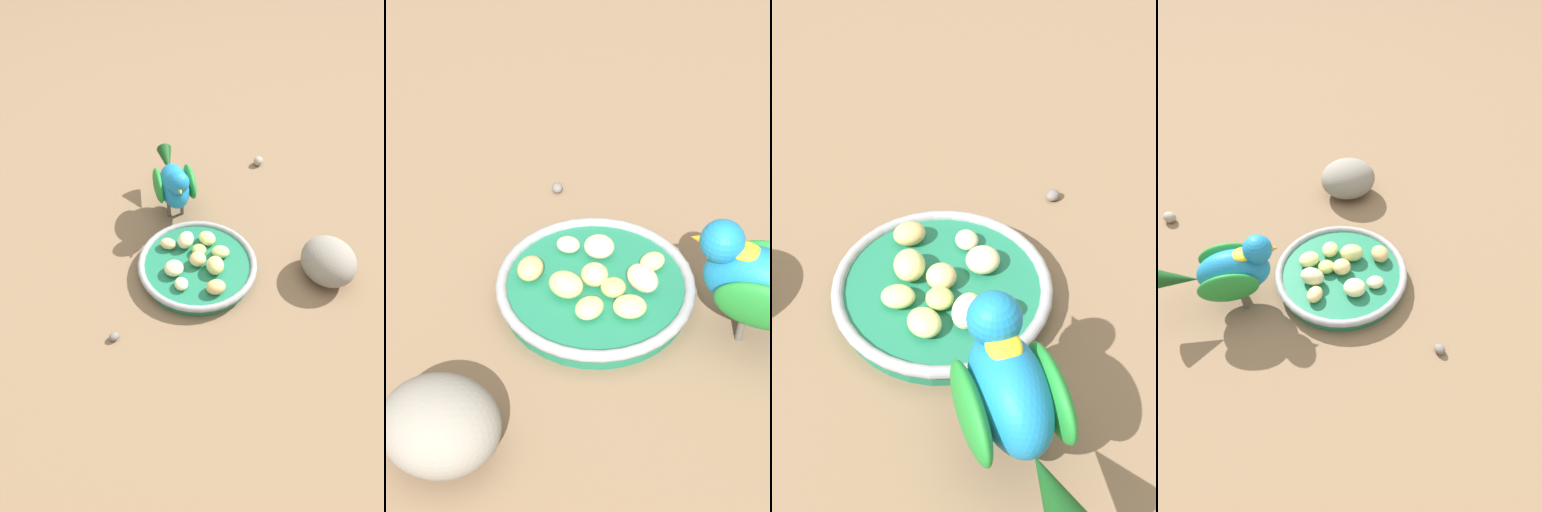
# 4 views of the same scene
# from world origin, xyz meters

# --- Properties ---
(ground_plane) EXTENTS (4.00, 4.00, 0.00)m
(ground_plane) POSITION_xyz_m (0.00, 0.00, 0.00)
(ground_plane) COLOR #7A6047
(feeding_bowl) EXTENTS (0.22, 0.22, 0.03)m
(feeding_bowl) POSITION_xyz_m (0.00, 0.01, 0.01)
(feeding_bowl) COLOR #1E7251
(feeding_bowl) RESTS_ON ground_plane
(apple_piece_0) EXTENTS (0.03, 0.04, 0.02)m
(apple_piece_0) POSITION_xyz_m (-0.04, -0.03, 0.03)
(apple_piece_0) COLOR #C6D17A
(apple_piece_0) RESTS_ON feeding_bowl
(apple_piece_1) EXTENTS (0.04, 0.04, 0.02)m
(apple_piece_1) POSITION_xyz_m (-0.01, -0.01, 0.03)
(apple_piece_1) COLOR #B2CC66
(apple_piece_1) RESTS_ON feeding_bowl
(apple_piece_2) EXTENTS (0.04, 0.04, 0.02)m
(apple_piece_2) POSITION_xyz_m (0.00, 0.01, 0.03)
(apple_piece_2) COLOR #E5C67F
(apple_piece_2) RESTS_ON feeding_bowl
(apple_piece_3) EXTENTS (0.04, 0.05, 0.03)m
(apple_piece_3) POSITION_xyz_m (-0.02, 0.04, 0.03)
(apple_piece_3) COLOR #C6D17A
(apple_piece_3) RESTS_ON feeding_bowl
(apple_piece_4) EXTENTS (0.03, 0.03, 0.02)m
(apple_piece_4) POSITION_xyz_m (0.05, 0.05, 0.03)
(apple_piece_4) COLOR beige
(apple_piece_4) RESTS_ON feeding_bowl
(apple_piece_5) EXTENTS (0.04, 0.04, 0.02)m
(apple_piece_5) POSITION_xyz_m (-0.05, 0.01, 0.03)
(apple_piece_5) COLOR #C6D17A
(apple_piece_5) RESTS_ON feeding_bowl
(apple_piece_6) EXTENTS (0.05, 0.05, 0.02)m
(apple_piece_6) POSITION_xyz_m (0.05, 0.01, 0.03)
(apple_piece_6) COLOR beige
(apple_piece_6) RESTS_ON feeding_bowl
(apple_piece_7) EXTENTS (0.05, 0.05, 0.03)m
(apple_piece_7) POSITION_xyz_m (-0.00, -0.04, 0.03)
(apple_piece_7) COLOR beige
(apple_piece_7) RESTS_ON feeding_bowl
(apple_piece_8) EXTENTS (0.04, 0.04, 0.02)m
(apple_piece_8) POSITION_xyz_m (0.03, -0.05, 0.03)
(apple_piece_8) COLOR #E5C67F
(apple_piece_8) RESTS_ON feeding_bowl
(apple_piece_9) EXTENTS (0.04, 0.03, 0.02)m
(apple_piece_9) POSITION_xyz_m (-0.00, 0.08, 0.03)
(apple_piece_9) COLOR tan
(apple_piece_9) RESTS_ON feeding_bowl
(parrot) EXTENTS (0.10, 0.19, 0.13)m
(parrot) POSITION_xyz_m (-0.03, -0.15, 0.08)
(parrot) COLOR #59544C
(parrot) RESTS_ON ground_plane
(pebble_1) EXTENTS (0.02, 0.02, 0.01)m
(pebble_1) POSITION_xyz_m (0.19, 0.09, 0.01)
(pebble_1) COLOR slate
(pebble_1) RESTS_ON ground_plane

